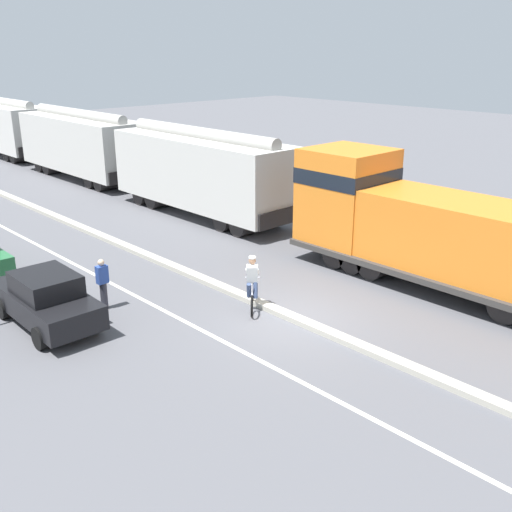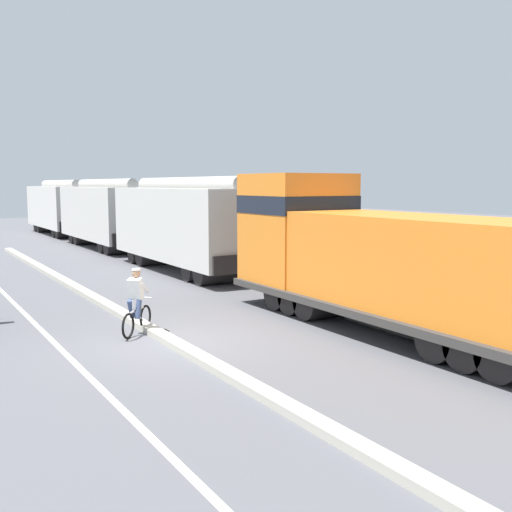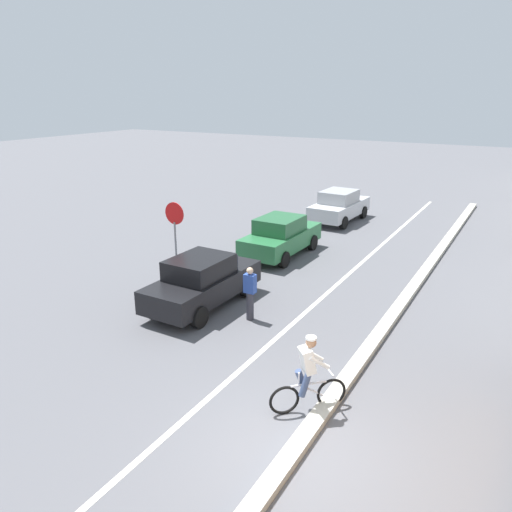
{
  "view_description": "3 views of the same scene",
  "coord_description": "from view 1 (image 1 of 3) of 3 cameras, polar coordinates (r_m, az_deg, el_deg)",
  "views": [
    {
      "loc": [
        -11.93,
        -11.09,
        7.71
      ],
      "look_at": [
        0.23,
        1.7,
        1.49
      ],
      "focal_mm": 42.0,
      "sensor_mm": 36.0,
      "label": 1
    },
    {
      "loc": [
        -5.57,
        -13.37,
        3.88
      ],
      "look_at": [
        3.29,
        1.28,
        1.82
      ],
      "focal_mm": 42.0,
      "sensor_mm": 36.0,
      "label": 2
    },
    {
      "loc": [
        3.17,
        -7.07,
        6.41
      ],
      "look_at": [
        -4.65,
        6.6,
        1.18
      ],
      "focal_mm": 35.0,
      "sensor_mm": 36.0,
      "label": 3
    }
  ],
  "objects": [
    {
      "name": "lane_stripe",
      "position": [
        21.03,
        -13.4,
        -2.65
      ],
      "size": [
        0.14,
        36.0,
        0.01
      ],
      "primitive_type": "cube",
      "color": "silver",
      "rests_on": "ground"
    },
    {
      "name": "cyclist",
      "position": [
        18.27,
        -0.36,
        -2.77
      ],
      "size": [
        1.25,
        1.26,
        1.71
      ],
      "color": "black",
      "rests_on": "ground"
    },
    {
      "name": "hopper_car_middle",
      "position": [
        38.18,
        -16.31,
        10.15
      ],
      "size": [
        2.9,
        10.6,
        4.18
      ],
      "color": "beige",
      "rests_on": "ground"
    },
    {
      "name": "ground_plane",
      "position": [
        18.02,
        3.21,
        -5.96
      ],
      "size": [
        120.0,
        120.0,
        0.0
      ],
      "primitive_type": "plane",
      "color": "#56565B"
    },
    {
      "name": "hopper_car_trailing",
      "position": [
        48.69,
        -22.85,
        11.28
      ],
      "size": [
        2.9,
        10.6,
        4.18
      ],
      "color": "beige",
      "rests_on": "ground"
    },
    {
      "name": "pedestrian_by_cars",
      "position": [
        18.91,
        -14.38,
        -2.52
      ],
      "size": [
        0.34,
        0.22,
        1.62
      ],
      "color": "#33333D",
      "rests_on": "ground"
    },
    {
      "name": "locomotive",
      "position": [
        20.77,
        16.27,
        2.06
      ],
      "size": [
        3.1,
        11.61,
        4.2
      ],
      "color": "orange",
      "rests_on": "ground"
    },
    {
      "name": "parked_car_black",
      "position": [
        18.32,
        -19.37,
        -3.87
      ],
      "size": [
        1.89,
        4.23,
        1.62
      ],
      "color": "black",
      "rests_on": "ground"
    },
    {
      "name": "median_curb",
      "position": [
        22.2,
        -8.11,
        -0.91
      ],
      "size": [
        0.36,
        36.0,
        0.16
      ],
      "primitive_type": "cube",
      "color": "#B2AD9E",
      "rests_on": "ground"
    },
    {
      "name": "hopper_car_lead",
      "position": [
        28.53,
        -5.2,
        7.93
      ],
      "size": [
        2.9,
        10.6,
        4.18
      ],
      "color": "beige",
      "rests_on": "ground"
    }
  ]
}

